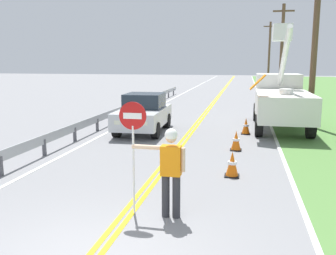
{
  "coord_description": "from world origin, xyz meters",
  "views": [
    {
      "loc": [
        2.3,
        -4.89,
        3.12
      ],
      "look_at": [
        0.13,
        5.56,
        1.2
      ],
      "focal_mm": 39.59,
      "sensor_mm": 36.0,
      "label": 1
    }
  ],
  "objects_px": {
    "stop_sign_paddle": "(133,133)",
    "traffic_cone_lead": "(232,164)",
    "oncoming_sedan_nearest": "(144,113)",
    "utility_bucket_truck": "(280,98)",
    "traffic_cone_tail": "(246,126)",
    "flagger_worker": "(171,167)",
    "utility_pole_mid": "(282,49)",
    "utility_pole_far": "(269,52)",
    "traffic_cone_mid": "(236,141)",
    "utility_pole_near": "(316,30)"
  },
  "relations": [
    {
      "from": "oncoming_sedan_nearest",
      "to": "traffic_cone_tail",
      "type": "bearing_deg",
      "value": 5.25
    },
    {
      "from": "utility_pole_mid",
      "to": "flagger_worker",
      "type": "bearing_deg",
      "value": -99.15
    },
    {
      "from": "utility_bucket_truck",
      "to": "traffic_cone_lead",
      "type": "height_order",
      "value": "utility_bucket_truck"
    },
    {
      "from": "utility_bucket_truck",
      "to": "traffic_cone_mid",
      "type": "height_order",
      "value": "utility_bucket_truck"
    },
    {
      "from": "traffic_cone_lead",
      "to": "traffic_cone_mid",
      "type": "distance_m",
      "value": 3.09
    },
    {
      "from": "utility_pole_mid",
      "to": "utility_pole_near",
      "type": "bearing_deg",
      "value": -89.71
    },
    {
      "from": "flagger_worker",
      "to": "traffic_cone_lead",
      "type": "distance_m",
      "value": 3.25
    },
    {
      "from": "utility_pole_mid",
      "to": "utility_pole_far",
      "type": "distance_m",
      "value": 18.85
    },
    {
      "from": "utility_pole_mid",
      "to": "traffic_cone_lead",
      "type": "relative_size",
      "value": 11.37
    },
    {
      "from": "flagger_worker",
      "to": "utility_pole_near",
      "type": "relative_size",
      "value": 0.21
    },
    {
      "from": "flagger_worker",
      "to": "oncoming_sedan_nearest",
      "type": "height_order",
      "value": "flagger_worker"
    },
    {
      "from": "utility_pole_far",
      "to": "traffic_cone_lead",
      "type": "bearing_deg",
      "value": -94.41
    },
    {
      "from": "flagger_worker",
      "to": "traffic_cone_tail",
      "type": "distance_m",
      "value": 9.3
    },
    {
      "from": "flagger_worker",
      "to": "utility_pole_far",
      "type": "distance_m",
      "value": 46.62
    },
    {
      "from": "utility_pole_mid",
      "to": "traffic_cone_lead",
      "type": "xyz_separation_m",
      "value": [
        -3.3,
        -24.47,
        -3.83
      ]
    },
    {
      "from": "flagger_worker",
      "to": "utility_pole_mid",
      "type": "relative_size",
      "value": 0.23
    },
    {
      "from": "utility_bucket_truck",
      "to": "utility_pole_near",
      "type": "relative_size",
      "value": 0.79
    },
    {
      "from": "flagger_worker",
      "to": "utility_bucket_truck",
      "type": "height_order",
      "value": "utility_bucket_truck"
    },
    {
      "from": "oncoming_sedan_nearest",
      "to": "utility_pole_far",
      "type": "xyz_separation_m",
      "value": [
        7.44,
        37.55,
        3.52
      ]
    },
    {
      "from": "utility_pole_mid",
      "to": "traffic_cone_tail",
      "type": "height_order",
      "value": "utility_pole_mid"
    },
    {
      "from": "flagger_worker",
      "to": "oncoming_sedan_nearest",
      "type": "relative_size",
      "value": 0.44
    },
    {
      "from": "utility_bucket_truck",
      "to": "utility_pole_far",
      "type": "distance_m",
      "value": 35.08
    },
    {
      "from": "utility_pole_near",
      "to": "traffic_cone_lead",
      "type": "height_order",
      "value": "utility_pole_near"
    },
    {
      "from": "utility_pole_far",
      "to": "utility_pole_mid",
      "type": "bearing_deg",
      "value": -90.15
    },
    {
      "from": "traffic_cone_mid",
      "to": "traffic_cone_tail",
      "type": "xyz_separation_m",
      "value": [
        0.34,
        3.09,
        0.0
      ]
    },
    {
      "from": "utility_bucket_truck",
      "to": "traffic_cone_tail",
      "type": "height_order",
      "value": "utility_bucket_truck"
    },
    {
      "from": "stop_sign_paddle",
      "to": "oncoming_sedan_nearest",
      "type": "relative_size",
      "value": 0.56
    },
    {
      "from": "utility_pole_near",
      "to": "utility_bucket_truck",
      "type": "bearing_deg",
      "value": -166.75
    },
    {
      "from": "utility_pole_near",
      "to": "utility_pole_far",
      "type": "bearing_deg",
      "value": 90.05
    },
    {
      "from": "flagger_worker",
      "to": "traffic_cone_mid",
      "type": "height_order",
      "value": "flagger_worker"
    },
    {
      "from": "traffic_cone_lead",
      "to": "traffic_cone_tail",
      "type": "height_order",
      "value": "same"
    },
    {
      "from": "stop_sign_paddle",
      "to": "traffic_cone_lead",
      "type": "xyz_separation_m",
      "value": [
        1.89,
        2.96,
        -1.37
      ]
    },
    {
      "from": "stop_sign_paddle",
      "to": "utility_bucket_truck",
      "type": "distance_m",
      "value": 11.98
    },
    {
      "from": "stop_sign_paddle",
      "to": "utility_pole_near",
      "type": "relative_size",
      "value": 0.27
    },
    {
      "from": "utility_pole_mid",
      "to": "traffic_cone_lead",
      "type": "distance_m",
      "value": 24.99
    },
    {
      "from": "oncoming_sedan_nearest",
      "to": "utility_pole_mid",
      "type": "xyz_separation_m",
      "value": [
        7.39,
        18.7,
        3.33
      ]
    },
    {
      "from": "traffic_cone_mid",
      "to": "utility_pole_mid",
      "type": "bearing_deg",
      "value": 81.31
    },
    {
      "from": "utility_pole_near",
      "to": "utility_pole_mid",
      "type": "height_order",
      "value": "utility_pole_near"
    },
    {
      "from": "stop_sign_paddle",
      "to": "traffic_cone_tail",
      "type": "xyz_separation_m",
      "value": [
        2.26,
        9.14,
        -1.37
      ]
    },
    {
      "from": "utility_pole_mid",
      "to": "traffic_cone_mid",
      "type": "relative_size",
      "value": 11.37
    },
    {
      "from": "utility_pole_mid",
      "to": "stop_sign_paddle",
      "type": "bearing_deg",
      "value": -100.71
    },
    {
      "from": "oncoming_sedan_nearest",
      "to": "traffic_cone_mid",
      "type": "height_order",
      "value": "oncoming_sedan_nearest"
    },
    {
      "from": "flagger_worker",
      "to": "utility_pole_far",
      "type": "xyz_separation_m",
      "value": [
        4.47,
        46.29,
        3.3
      ]
    },
    {
      "from": "utility_pole_far",
      "to": "stop_sign_paddle",
      "type": "bearing_deg",
      "value": -96.46
    },
    {
      "from": "stop_sign_paddle",
      "to": "traffic_cone_mid",
      "type": "relative_size",
      "value": 3.33
    },
    {
      "from": "utility_pole_far",
      "to": "traffic_cone_lead",
      "type": "distance_m",
      "value": 43.63
    },
    {
      "from": "utility_bucket_truck",
      "to": "stop_sign_paddle",
      "type": "bearing_deg",
      "value": -108.69
    },
    {
      "from": "flagger_worker",
      "to": "utility_pole_mid",
      "type": "xyz_separation_m",
      "value": [
        4.42,
        27.44,
        3.12
      ]
    },
    {
      "from": "utility_pole_far",
      "to": "traffic_cone_lead",
      "type": "height_order",
      "value": "utility_pole_far"
    },
    {
      "from": "traffic_cone_lead",
      "to": "traffic_cone_mid",
      "type": "height_order",
      "value": "same"
    }
  ]
}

